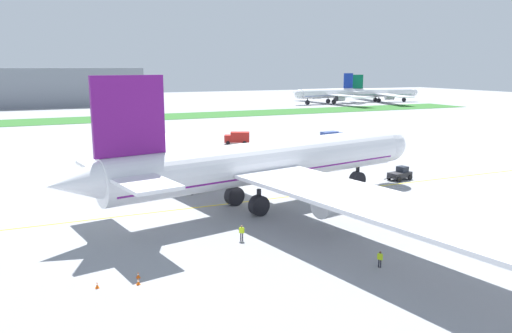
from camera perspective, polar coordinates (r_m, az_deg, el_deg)
name	(u,v)px	position (r m, az deg, el deg)	size (l,w,h in m)	color
ground_plane	(240,204)	(68.90, -1.89, -4.35)	(600.00, 600.00, 0.00)	gray
apron_taxi_line	(237,203)	(69.65, -2.15, -4.17)	(280.00, 0.36, 0.01)	yellow
grass_median_strip	(111,119)	(188.51, -16.26, 5.28)	(320.00, 24.00, 0.10)	#2D6628
airliner_foreground	(264,163)	(66.28, 0.88, 0.40)	(54.61, 87.73, 17.78)	white
pushback_tug	(400,174)	(86.78, 16.21, -0.81)	(5.99, 3.07, 2.22)	#26262B
ground_crew_wingwalker_port	(380,258)	(49.06, 14.04, -10.12)	(0.41, 0.52, 1.62)	black
ground_crew_marshaller_front	(242,231)	(54.59, -1.65, -7.44)	(0.52, 0.49, 1.75)	black
ground_crew_wingwalker_starboard	(192,189)	(73.96, -7.36, -2.55)	(0.53, 0.38, 1.61)	black
traffic_cone_near_nose	(97,285)	(45.91, -17.77, -12.82)	(0.36, 0.36, 0.58)	#F2590C
traffic_cone_port_wing	(138,282)	(45.64, -13.36, -12.72)	(0.36, 0.36, 0.58)	#F2590C
traffic_cone_starboard_wing	(138,275)	(46.99, -13.37, -11.99)	(0.36, 0.36, 0.58)	#F2590C
service_truck_baggage_loader	(331,136)	(126.92, 8.64, 3.47)	(5.95, 3.02, 2.63)	#33478C
service_truck_fuel_bowser	(237,138)	(121.91, -2.14, 3.34)	(6.48, 4.55, 2.97)	#B21E19
parked_airliner_far_left	(328,94)	(256.87, 8.27, 8.28)	(39.34, 60.82, 15.29)	white
parked_airliner_far_centre	(381,93)	(276.24, 14.14, 8.21)	(40.63, 64.63, 14.45)	white
terminal_building	(20,88)	(255.99, -25.49, 8.15)	(110.37, 20.00, 18.00)	gray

